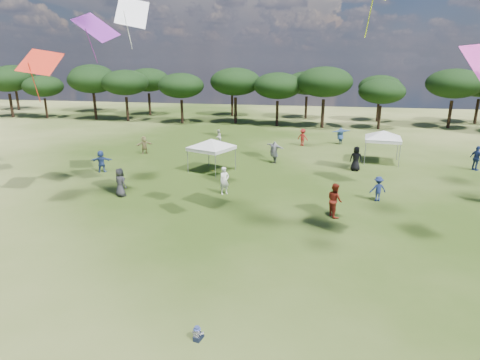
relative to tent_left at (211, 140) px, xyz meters
name	(u,v)px	position (x,y,z in m)	size (l,w,h in m)	color
tree_line	(318,83)	(7.32, 26.55, 3.01)	(108.78, 17.63, 7.77)	black
tent_left	(211,140)	(0.00, 0.00, 0.00)	(5.22, 5.22, 2.84)	gray
tent_right	(384,132)	(13.12, 5.53, 0.16)	(5.63, 5.63, 3.00)	gray
toddler	(198,334)	(4.71, -18.95, -2.19)	(0.35, 0.38, 0.49)	black
festival_crowd	(285,156)	(5.38, 2.71, -1.53)	(29.48, 21.87, 1.93)	#AF201D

